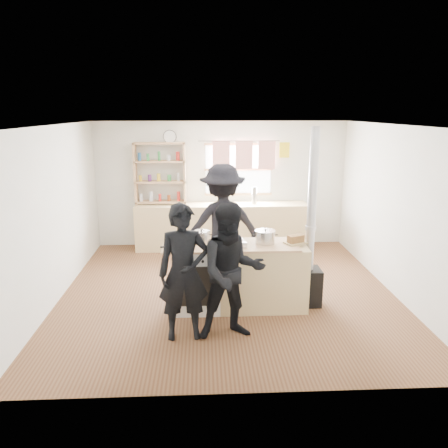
{
  "coord_description": "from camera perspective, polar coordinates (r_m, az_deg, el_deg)",
  "views": [
    {
      "loc": [
        -0.37,
        -6.22,
        2.7
      ],
      "look_at": [
        -0.07,
        -0.1,
        1.1
      ],
      "focal_mm": 35.0,
      "sensor_mm": 36.0,
      "label": 1
    }
  ],
  "objects": [
    {
      "name": "bread_board",
      "position": [
        6.05,
        9.33,
        -2.08
      ],
      "size": [
        0.34,
        0.3,
        0.12
      ],
      "color": "tan",
      "rests_on": "cooking_island"
    },
    {
      "name": "roast_tray",
      "position": [
        5.88,
        1.01,
        -2.49
      ],
      "size": [
        0.4,
        0.35,
        0.07
      ],
      "color": "silver",
      "rests_on": "cooking_island"
    },
    {
      "name": "person_far",
      "position": [
        6.88,
        -0.18,
        -0.07
      ],
      "size": [
        1.3,
        0.83,
        1.91
      ],
      "primitive_type": "imported",
      "rotation": [
        0.0,
        0.0,
        3.24
      ],
      "color": "black",
      "rests_on": "ground"
    },
    {
      "name": "shelving_unit",
      "position": [
        8.68,
        -8.35,
        6.63
      ],
      "size": [
        1.0,
        0.28,
        1.2
      ],
      "color": "tan",
      "rests_on": "back_counter"
    },
    {
      "name": "person_near_right",
      "position": [
        5.22,
        1.04,
        -6.32
      ],
      "size": [
        0.9,
        0.75,
        1.67
      ],
      "primitive_type": "imported",
      "rotation": [
        0.0,
        0.0,
        0.15
      ],
      "color": "black",
      "rests_on": "ground"
    },
    {
      "name": "skillet_greens",
      "position": [
        5.8,
        -5.25,
        -2.91
      ],
      "size": [
        0.28,
        0.28,
        0.05
      ],
      "color": "black",
      "rests_on": "cooking_island"
    },
    {
      "name": "ground",
      "position": [
        6.79,
        0.52,
        -8.83
      ],
      "size": [
        5.0,
        5.0,
        0.01
      ],
      "primitive_type": "cube",
      "color": "brown",
      "rests_on": "ground"
    },
    {
      "name": "flue_heater",
      "position": [
        6.27,
        11.03,
        -4.8
      ],
      "size": [
        0.35,
        0.35,
        2.5
      ],
      "color": "black",
      "rests_on": "ground"
    },
    {
      "name": "person_near_left",
      "position": [
        5.23,
        -5.29,
        -6.35
      ],
      "size": [
        0.65,
        0.46,
        1.67
      ],
      "primitive_type": "imported",
      "rotation": [
        0.0,
        0.0,
        0.1
      ],
      "color": "black",
      "rests_on": "ground"
    },
    {
      "name": "thermos",
      "position": [
        8.66,
        3.97,
        3.7
      ],
      "size": [
        0.1,
        0.1,
        0.32
      ],
      "primitive_type": "cylinder",
      "color": "silver",
      "rests_on": "back_counter"
    },
    {
      "name": "back_counter",
      "position": [
        8.74,
        -0.31,
        -0.27
      ],
      "size": [
        3.4,
        0.55,
        0.9
      ],
      "primitive_type": "cube",
      "color": "#D3B87F",
      "rests_on": "ground"
    },
    {
      "name": "stockpot_counter",
      "position": [
        6.0,
        5.4,
        -1.68
      ],
      "size": [
        0.27,
        0.27,
        0.21
      ],
      "color": "#B1B1B4",
      "rests_on": "cooking_island"
    },
    {
      "name": "stockpot_stove",
      "position": [
        6.04,
        -2.92,
        -1.62
      ],
      "size": [
        0.22,
        0.22,
        0.18
      ],
      "color": "silver",
      "rests_on": "cooking_island"
    },
    {
      "name": "cooking_island",
      "position": [
        6.12,
        2.19,
        -6.8
      ],
      "size": [
        1.97,
        0.64,
        0.93
      ],
      "color": "white",
      "rests_on": "ground"
    }
  ]
}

